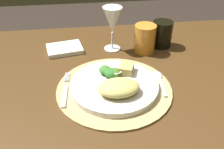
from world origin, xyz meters
TOP-DOWN VIEW (x-y plane):
  - dining_table at (0.00, 0.00)m, footprint 1.43×0.86m
  - placemat at (0.07, -0.04)m, footprint 0.34×0.34m
  - dinner_plate at (0.07, -0.04)m, footprint 0.26×0.26m
  - pasta_serving at (0.08, -0.08)m, footprint 0.12×0.09m
  - salad_greens at (0.07, 0.01)m, footprint 0.07×0.06m
  - bread_piece at (0.12, 0.02)m, footprint 0.06×0.06m
  - fork at (-0.07, -0.03)m, footprint 0.02×0.16m
  - spoon at (0.22, -0.01)m, footprint 0.03×0.13m
  - napkin at (-0.08, 0.22)m, footprint 0.14×0.12m
  - wine_glass at (0.10, 0.21)m, footprint 0.07×0.07m
  - amber_tumbler at (0.21, 0.18)m, footprint 0.08×0.08m
  - dark_tumbler at (0.29, 0.22)m, footprint 0.08×0.08m

SIDE VIEW (x-z plane):
  - dining_table at x=0.00m, z-range 0.22..0.97m
  - placemat at x=0.07m, z-range 0.74..0.75m
  - napkin at x=-0.08m, z-range 0.74..0.76m
  - spoon at x=0.22m, z-range 0.75..0.76m
  - fork at x=-0.07m, z-range 0.75..0.75m
  - dinner_plate at x=0.07m, z-range 0.75..0.77m
  - salad_greens at x=0.07m, z-range 0.77..0.79m
  - bread_piece at x=0.12m, z-range 0.77..0.79m
  - pasta_serving at x=0.08m, z-range 0.77..0.80m
  - dark_tumbler at x=0.29m, z-range 0.74..0.84m
  - amber_tumbler at x=0.21m, z-range 0.74..0.85m
  - wine_glass at x=0.10m, z-range 0.77..0.94m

